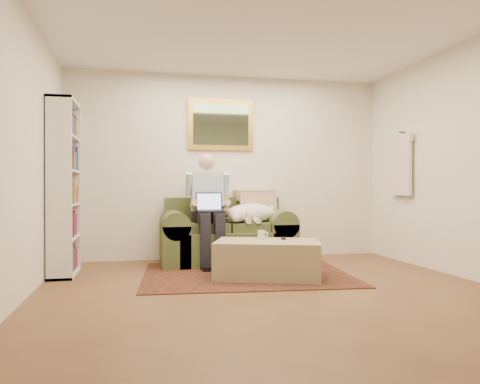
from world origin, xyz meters
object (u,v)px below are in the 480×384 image
object	(u,v)px
sleeping_dog	(251,213)
coffee_mug	(261,235)
ottoman	(268,259)
sofa	(227,241)
seated_man	(209,209)
laptop	(210,206)
bookshelf	(64,188)

from	to	relation	value
sleeping_dog	coffee_mug	xyz separation A→B (m)	(-0.08, -0.85, -0.20)
coffee_mug	ottoman	bearing A→B (deg)	-82.17
coffee_mug	sofa	bearing A→B (deg)	103.57
sleeping_dog	coffee_mug	size ratio (longest dim) A/B	7.14
ottoman	coffee_mug	size ratio (longest dim) A/B	11.35
sofa	coffee_mug	xyz separation A→B (m)	(0.23, -0.94, 0.16)
sleeping_dog	coffee_mug	world-z (taller)	sleeping_dog
sofa	coffee_mug	bearing A→B (deg)	-76.43
ottoman	coffee_mug	world-z (taller)	coffee_mug
ottoman	seated_man	bearing A→B (deg)	118.02
laptop	bookshelf	size ratio (longest dim) A/B	0.17
seated_man	sofa	bearing A→B (deg)	31.45
ottoman	coffee_mug	xyz separation A→B (m)	(-0.02, 0.18, 0.26)
sofa	sleeping_dog	size ratio (longest dim) A/B	2.43
sleeping_dog	bookshelf	bearing A→B (deg)	-171.58
laptop	sleeping_dog	size ratio (longest dim) A/B	0.47
laptop	coffee_mug	distance (m)	0.92
laptop	ottoman	world-z (taller)	laptop
laptop	seated_man	bearing A→B (deg)	90.00
seated_man	bookshelf	size ratio (longest dim) A/B	0.73
seated_man	ottoman	size ratio (longest dim) A/B	1.28
laptop	coffee_mug	xyz separation A→B (m)	(0.49, -0.71, -0.30)
sleeping_dog	bookshelf	size ratio (longest dim) A/B	0.36
seated_man	coffee_mug	world-z (taller)	seated_man
laptop	ottoman	size ratio (longest dim) A/B	0.30
sleeping_dog	coffee_mug	bearing A→B (deg)	-95.61
coffee_mug	bookshelf	distance (m)	2.34
coffee_mug	bookshelf	bearing A→B (deg)	166.95
sofa	laptop	bearing A→B (deg)	-138.98
sleeping_dog	ottoman	bearing A→B (deg)	-93.27
laptop	sleeping_dog	xyz separation A→B (m)	(0.57, 0.14, -0.10)
sofa	ottoman	size ratio (longest dim) A/B	1.53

